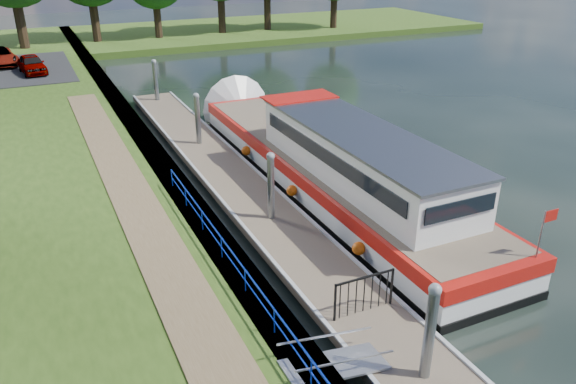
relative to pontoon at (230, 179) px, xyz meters
name	(u,v)px	position (x,y,z in m)	size (l,w,h in m)	color
ground	(410,374)	(0.00, -13.00, -0.18)	(160.00, 160.00, 0.00)	black
bank_edge	(161,168)	(-2.55, 2.00, 0.20)	(1.10, 90.00, 0.78)	#473D2D
far_bank	(213,32)	(12.00, 39.00, 0.12)	(60.00, 18.00, 0.60)	#2B4614
footpath	(154,239)	(-4.40, -5.00, 0.62)	(1.60, 40.00, 0.05)	brown
blue_fence	(259,293)	(-2.75, -10.00, 1.13)	(0.04, 18.04, 0.72)	#0C2DBF
pontoon	(230,179)	(0.00, 0.00, 0.00)	(2.50, 30.00, 0.56)	brown
mooring_piles	(229,156)	(0.00, 0.00, 1.10)	(0.30, 27.30, 3.55)	gray
gangway	(335,364)	(-1.85, -12.50, 0.44)	(2.58, 1.00, 0.92)	#A5A8AD
gate_panel	(364,289)	(0.00, -10.80, 0.97)	(1.85, 0.05, 1.15)	black
barge	(322,160)	(3.60, -1.75, 0.90)	(4.36, 21.15, 4.78)	black
car_a	(32,64)	(-6.75, 22.89, 1.31)	(1.56, 3.87, 1.32)	#999999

